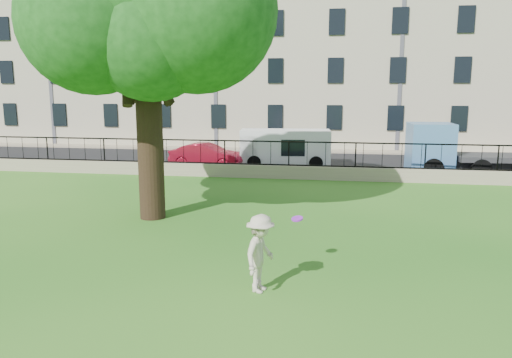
% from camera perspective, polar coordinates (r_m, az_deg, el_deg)
% --- Properties ---
extents(ground, '(120.00, 120.00, 0.00)m').
position_cam_1_polar(ground, '(11.54, -2.13, -10.62)').
color(ground, '#1C5E16').
rests_on(ground, ground).
extents(retaining_wall, '(50.00, 0.40, 0.60)m').
position_cam_1_polar(retaining_wall, '(22.98, 3.75, 0.80)').
color(retaining_wall, gray).
rests_on(retaining_wall, ground).
extents(iron_railing, '(50.00, 0.05, 1.13)m').
position_cam_1_polar(iron_railing, '(22.85, 3.77, 2.91)').
color(iron_railing, black).
rests_on(iron_railing, retaining_wall).
extents(street, '(60.00, 9.00, 0.01)m').
position_cam_1_polar(street, '(27.65, 4.68, 1.81)').
color(street, black).
rests_on(street, ground).
extents(sidewalk, '(60.00, 1.40, 0.12)m').
position_cam_1_polar(sidewalk, '(32.78, 5.41, 3.26)').
color(sidewalk, gray).
rests_on(sidewalk, ground).
extents(building_row, '(56.40, 10.40, 13.80)m').
position_cam_1_polar(building_row, '(38.28, 6.19, 14.56)').
color(building_row, '#B3A68E').
rests_on(building_row, ground).
extents(man, '(0.85, 1.17, 1.63)m').
position_cam_1_polar(man, '(10.27, 0.51, -8.50)').
color(man, beige).
rests_on(man, ground).
extents(frisbee, '(0.29, 0.28, 0.12)m').
position_cam_1_polar(frisbee, '(11.50, 4.73, -4.54)').
color(frisbee, purple).
extents(red_sedan, '(3.96, 1.75, 1.26)m').
position_cam_1_polar(red_sedan, '(26.06, -5.63, 2.66)').
color(red_sedan, '#A3142B').
rests_on(red_sedan, street).
extents(white_van, '(4.79, 2.25, 1.95)m').
position_cam_1_polar(white_van, '(26.28, 3.35, 3.51)').
color(white_van, white).
rests_on(white_van, street).
extents(blue_truck, '(5.94, 2.34, 2.45)m').
position_cam_1_polar(blue_truck, '(25.92, 23.41, 3.13)').
color(blue_truck, '#5081BD').
rests_on(blue_truck, street).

